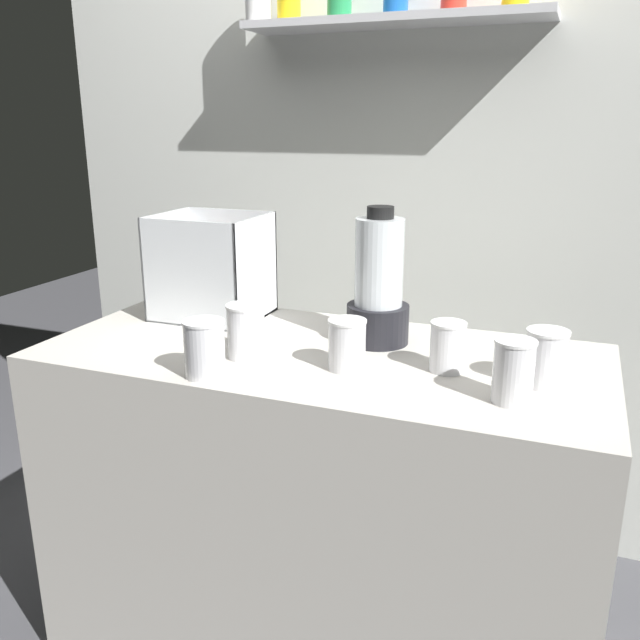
{
  "coord_description": "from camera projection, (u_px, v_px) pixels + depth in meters",
  "views": [
    {
      "loc": [
        0.57,
        -1.47,
        1.45
      ],
      "look_at": [
        0.0,
        0.0,
        0.98
      ],
      "focal_mm": 37.35,
      "sensor_mm": 36.0,
      "label": 1
    }
  ],
  "objects": [
    {
      "name": "juice_cup_pomegranate_far_right",
      "position": [
        513.0,
        374.0,
        1.35
      ],
      "size": [
        0.09,
        0.09,
        0.13
      ],
      "color": "white",
      "rests_on": "counter"
    },
    {
      "name": "blender_pitcher",
      "position": [
        378.0,
        289.0,
        1.69
      ],
      "size": [
        0.16,
        0.16,
        0.35
      ],
      "color": "black",
      "rests_on": "counter"
    },
    {
      "name": "counter",
      "position": [
        320.0,
        507.0,
        1.8
      ],
      "size": [
        1.4,
        0.64,
        0.9
      ],
      "primitive_type": "cube",
      "color": "beige",
      "rests_on": "ground_plane"
    },
    {
      "name": "juice_cup_pomegranate_left",
      "position": [
        246.0,
        333.0,
        1.61
      ],
      "size": [
        0.09,
        0.09,
        0.13
      ],
      "color": "white",
      "rests_on": "counter"
    },
    {
      "name": "back_wall_unit",
      "position": [
        402.0,
        178.0,
        2.25
      ],
      "size": [
        2.6,
        0.24,
        2.5
      ],
      "color": "silver",
      "rests_on": "ground_plane"
    },
    {
      "name": "carrot_display_bin",
      "position": [
        214.0,
        284.0,
        1.94
      ],
      "size": [
        0.3,
        0.26,
        0.3
      ],
      "color": "white",
      "rests_on": "counter"
    },
    {
      "name": "juice_cup_carrot_middle",
      "position": [
        347.0,
        347.0,
        1.53
      ],
      "size": [
        0.09,
        0.09,
        0.12
      ],
      "color": "white",
      "rests_on": "counter"
    },
    {
      "name": "juice_cup_carrot_far_left",
      "position": [
        205.0,
        352.0,
        1.49
      ],
      "size": [
        0.09,
        0.09,
        0.13
      ],
      "color": "white",
      "rests_on": "counter"
    },
    {
      "name": "juice_cup_carrot_right",
      "position": [
        447.0,
        350.0,
        1.52
      ],
      "size": [
        0.08,
        0.08,
        0.12
      ],
      "color": "white",
      "rests_on": "counter"
    },
    {
      "name": "juice_cup_mango_rightmost",
      "position": [
        546.0,
        362.0,
        1.43
      ],
      "size": [
        0.09,
        0.09,
        0.13
      ],
      "color": "white",
      "rests_on": "counter"
    }
  ]
}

